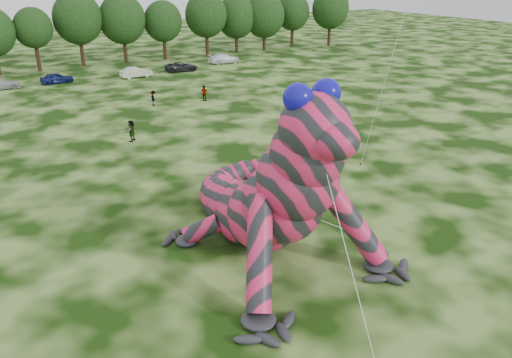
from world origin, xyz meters
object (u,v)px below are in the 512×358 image
object	(u,v)px
spectator_2	(154,98)
car_3	(0,84)
tree_13	(206,24)
tree_15	(264,22)
car_4	(57,78)
car_7	(224,58)
tree_9	(35,40)
spectator_5	(131,131)
tree_12	(164,30)
spectator_3	(204,93)
car_6	(181,67)
inflatable_gecko	(250,158)
car_5	(136,72)
tree_16	(293,20)
tree_11	(123,29)
tree_14	(236,24)
tree_10	(79,29)
tree_17	(330,17)

from	to	relation	value
spectator_2	car_3	bearing A→B (deg)	39.07
tree_13	tree_15	world-z (taller)	tree_13
car_4	car_7	xyz separation A→B (m)	(24.86, 2.33, 0.03)
tree_9	spectator_5	bearing A→B (deg)	-86.90
tree_12	spectator_3	size ratio (longest dim) A/B	5.21
car_4	car_6	distance (m)	16.74
inflatable_gecko	car_5	size ratio (longest dim) A/B	4.50
car_6	spectator_3	distance (m)	17.75
car_7	tree_16	bearing A→B (deg)	-61.42
tree_15	spectator_3	world-z (taller)	tree_15
car_3	car_6	size ratio (longest dim) A/B	0.97
tree_11	car_7	bearing A→B (deg)	-33.15
spectator_2	tree_15	bearing A→B (deg)	-47.71
tree_9	car_7	bearing A→B (deg)	-16.38
tree_15	tree_16	size ratio (longest dim) A/B	1.03
car_4	tree_11	bearing A→B (deg)	-52.45
tree_16	car_7	xyz separation A→B (m)	(-18.89, -9.52, -3.98)
tree_16	tree_11	bearing A→B (deg)	-177.87
tree_11	tree_16	size ratio (longest dim) A/B	1.07
tree_14	tree_10	bearing A→B (deg)	-179.68
tree_15	tree_16	world-z (taller)	tree_15
car_4	spectator_2	distance (m)	18.12
car_6	tree_12	bearing A→B (deg)	-2.16
tree_17	car_7	xyz separation A→B (m)	(-25.39, -6.81, -4.44)
tree_15	car_3	xyz separation A→B (m)	(-43.28, -10.37, -4.16)
tree_12	tree_13	size ratio (longest dim) A/B	0.89
tree_9	tree_14	size ratio (longest dim) A/B	0.92
tree_10	tree_17	size ratio (longest dim) A/B	1.02
tree_16	spectator_3	world-z (taller)	tree_16
car_3	tree_15	bearing A→B (deg)	-74.93
inflatable_gecko	tree_9	world-z (taller)	inflatable_gecko
car_3	tree_14	bearing A→B (deg)	-71.92
inflatable_gecko	tree_13	xyz separation A→B (m)	(23.60, 56.26, 0.31)
car_4	tree_15	bearing A→B (deg)	-78.32
car_4	car_7	world-z (taller)	car_7
tree_13	spectator_3	bearing A→B (deg)	-115.52
spectator_2	car_7	bearing A→B (deg)	-43.06
tree_17	car_7	bearing A→B (deg)	-164.99
tree_9	tree_13	size ratio (longest dim) A/B	0.86
tree_15	spectator_5	xyz separation A→B (m)	(-35.41, -37.30, -3.92)
car_4	spectator_2	xyz separation A→B (m)	(6.91, -16.75, 0.12)
tree_15	tree_13	bearing A→B (deg)	-176.75
car_3	car_4	bearing A→B (deg)	-87.32
car_5	spectator_3	size ratio (longest dim) A/B	2.45
tree_10	tree_12	distance (m)	12.67
tree_15	spectator_2	size ratio (longest dim) A/B	6.04
tree_13	tree_12	bearing A→B (deg)	175.08
tree_10	car_5	size ratio (longest dim) A/B	2.49
spectator_3	tree_16	bearing A→B (deg)	-86.82
tree_11	tree_14	distance (m)	19.69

